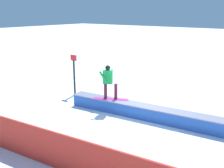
# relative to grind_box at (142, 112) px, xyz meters

# --- Properties ---
(ground_plane) EXTENTS (120.00, 120.00, 0.00)m
(ground_plane) POSITION_rel_grind_box_xyz_m (0.00, 0.00, -0.26)
(ground_plane) COLOR white
(grind_box) EXTENTS (6.80, 1.49, 0.57)m
(grind_box) POSITION_rel_grind_box_xyz_m (0.00, 0.00, 0.00)
(grind_box) COLOR blue
(grind_box) RESTS_ON ground_plane
(snowboarder) EXTENTS (1.54, 0.97, 1.53)m
(snowboarder) POSITION_rel_grind_box_xyz_m (1.59, 0.24, 1.15)
(snowboarder) COLOR #C83298
(snowboarder) RESTS_ON grind_box
(safety_fence) EXTENTS (11.91, 1.61, 1.15)m
(safety_fence) POSITION_rel_grind_box_xyz_m (0.00, 4.60, 0.31)
(safety_fence) COLOR red
(safety_fence) RESTS_ON ground_plane
(trail_marker) EXTENTS (0.40, 0.10, 2.18)m
(trail_marker) POSITION_rel_grind_box_xyz_m (4.44, -0.47, 0.90)
(trail_marker) COLOR #262628
(trail_marker) RESTS_ON ground_plane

